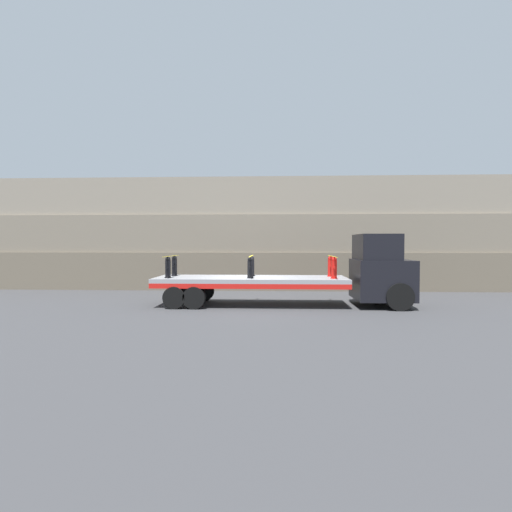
% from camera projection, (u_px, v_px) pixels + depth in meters
% --- Properties ---
extents(ground_plane, '(120.00, 120.00, 0.00)m').
position_uv_depth(ground_plane, '(251.00, 305.00, 16.98)').
color(ground_plane, '#38383A').
extents(rock_cliff, '(60.00, 3.30, 6.35)m').
position_uv_depth(rock_cliff, '(258.00, 234.00, 23.55)').
color(rock_cliff, '#665B4C').
rests_on(rock_cliff, ground_plane).
extents(truck_cab, '(2.27, 2.62, 3.01)m').
position_uv_depth(truck_cab, '(382.00, 271.00, 16.67)').
color(truck_cab, black).
rests_on(truck_cab, ground_plane).
extents(flatbed_trailer, '(8.05, 2.53, 1.20)m').
position_uv_depth(flatbed_trailer, '(238.00, 283.00, 16.98)').
color(flatbed_trailer, gray).
rests_on(flatbed_trailer, ground_plane).
extents(fire_hydrant_black_near_0, '(0.28, 0.45, 0.88)m').
position_uv_depth(fire_hydrant_black_near_0, '(168.00, 268.00, 16.56)').
color(fire_hydrant_black_near_0, black).
rests_on(fire_hydrant_black_near_0, flatbed_trailer).
extents(fire_hydrant_black_far_0, '(0.28, 0.45, 0.88)m').
position_uv_depth(fire_hydrant_black_far_0, '(174.00, 266.00, 17.63)').
color(fire_hydrant_black_far_0, black).
rests_on(fire_hydrant_black_far_0, flatbed_trailer).
extents(fire_hydrant_black_near_1, '(0.28, 0.45, 0.88)m').
position_uv_depth(fire_hydrant_black_near_1, '(250.00, 268.00, 16.40)').
color(fire_hydrant_black_near_1, black).
rests_on(fire_hydrant_black_near_1, flatbed_trailer).
extents(fire_hydrant_black_far_1, '(0.28, 0.45, 0.88)m').
position_uv_depth(fire_hydrant_black_far_1, '(252.00, 266.00, 17.46)').
color(fire_hydrant_black_far_1, black).
rests_on(fire_hydrant_black_far_1, flatbed_trailer).
extents(fire_hydrant_red_near_2, '(0.28, 0.45, 0.88)m').
position_uv_depth(fire_hydrant_red_near_2, '(334.00, 268.00, 16.23)').
color(fire_hydrant_red_near_2, red).
rests_on(fire_hydrant_red_near_2, flatbed_trailer).
extents(fire_hydrant_red_far_2, '(0.28, 0.45, 0.88)m').
position_uv_depth(fire_hydrant_red_far_2, '(330.00, 266.00, 17.30)').
color(fire_hydrant_red_far_2, red).
rests_on(fire_hydrant_red_far_2, flatbed_trailer).
extents(cargo_strap_rear, '(0.05, 2.63, 0.01)m').
position_uv_depth(cargo_strap_rear, '(171.00, 256.00, 17.08)').
color(cargo_strap_rear, yellow).
rests_on(cargo_strap_rear, fire_hydrant_black_near_0).
extents(cargo_strap_middle, '(0.05, 2.63, 0.01)m').
position_uv_depth(cargo_strap_middle, '(251.00, 256.00, 16.92)').
color(cargo_strap_middle, yellow).
rests_on(cargo_strap_middle, fire_hydrant_black_near_1).
extents(cargo_strap_front, '(0.05, 2.63, 0.01)m').
position_uv_depth(cargo_strap_front, '(332.00, 256.00, 16.75)').
color(cargo_strap_front, yellow).
rests_on(cargo_strap_front, fire_hydrant_red_near_2).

